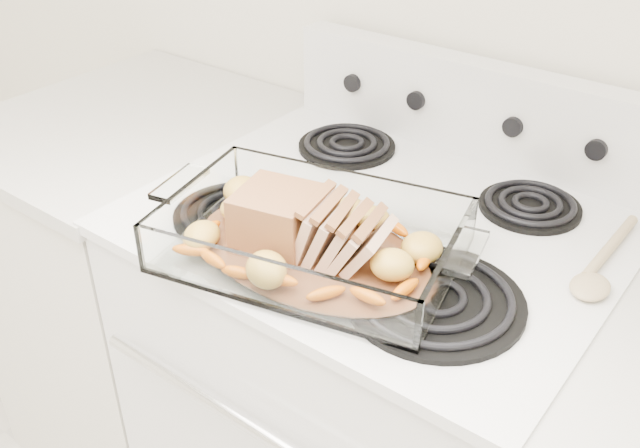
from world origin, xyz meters
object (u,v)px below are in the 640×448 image
Objects in this scene: counter_left at (152,288)px; baking_dish at (312,245)px; pork_roast at (300,223)px; electric_range at (373,404)px.

baking_dish reaches higher than counter_left.
counter_left is 0.85m from baking_dish.
baking_dish is 1.83× the size of pork_roast.
baking_dish is at bearing -15.68° from counter_left.
counter_left is at bearing -179.90° from electric_range.
counter_left is 0.85m from pork_roast.
pork_roast is at bearing -16.21° from counter_left.
counter_left is at bearing 151.31° from baking_dish.
pork_roast is at bearing -99.27° from electric_range.
counter_left is 2.21× the size of baking_dish.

